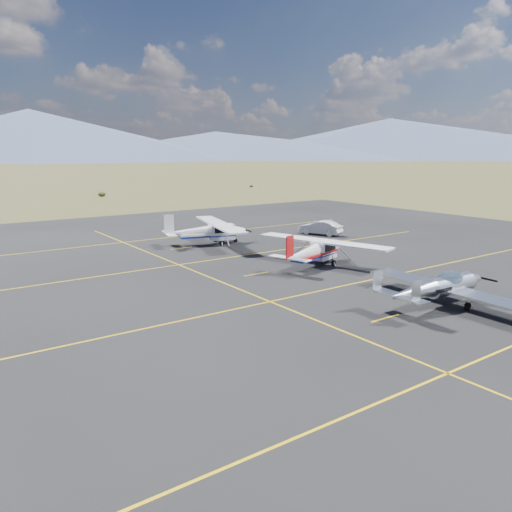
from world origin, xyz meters
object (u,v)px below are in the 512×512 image
object	(u,v)px
aircraft_low_wing	(440,287)
aircraft_plain	(207,231)
sedan	(321,228)
aircraft_cessna	(315,250)

from	to	relation	value
aircraft_low_wing	aircraft_plain	xyz separation A→B (m)	(-1.21, 22.53, 0.19)
aircraft_plain	aircraft_low_wing	bearing A→B (deg)	-72.22
aircraft_low_wing	sedan	distance (m)	23.08
aircraft_low_wing	sedan	bearing A→B (deg)	65.11
aircraft_low_wing	aircraft_cessna	size ratio (longest dim) A/B	0.96
sedan	aircraft_low_wing	bearing A→B (deg)	42.24
aircraft_low_wing	aircraft_cessna	bearing A→B (deg)	87.55
aircraft_low_wing	sedan	world-z (taller)	aircraft_low_wing
aircraft_low_wing	aircraft_cessna	distance (m)	10.82
aircraft_plain	sedan	bearing A→B (deg)	5.26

